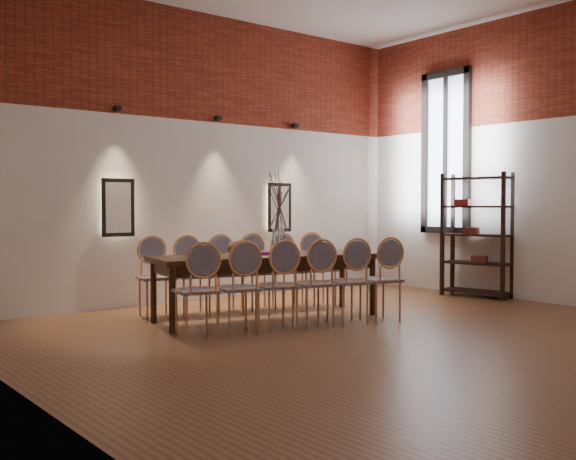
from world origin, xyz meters
TOP-DOWN VIEW (x-y plane):
  - floor at (0.00, 0.00)m, footprint 7.00×7.00m
  - wall_back at (0.00, 3.55)m, footprint 7.00×0.10m
  - wall_left at (-3.55, 0.00)m, footprint 0.10×7.00m
  - wall_right at (3.55, 0.00)m, footprint 0.10×7.00m
  - brick_band_back at (0.00, 3.48)m, footprint 7.00×0.02m
  - brick_band_right at (3.48, 0.00)m, footprint 0.02×7.00m
  - niche_left at (-1.30, 3.45)m, footprint 0.36×0.06m
  - niche_right at (1.30, 3.45)m, footprint 0.36×0.06m
  - spot_fixture_left at (-1.30, 3.42)m, footprint 0.08×0.10m
  - spot_fixture_mid at (0.20, 3.42)m, footprint 0.08×0.10m
  - spot_fixture_right at (1.60, 3.42)m, footprint 0.08×0.10m
  - window_glass at (3.46, 2.00)m, footprint 0.02×0.78m
  - window_frame at (3.44, 2.00)m, footprint 0.08×0.90m
  - window_mullion at (3.44, 2.00)m, footprint 0.06×0.06m
  - dining_table at (-0.25, 1.68)m, footprint 2.78×1.37m
  - chair_near_a at (-1.48, 1.20)m, footprint 0.52×0.52m
  - chair_near_b at (-1.04, 1.12)m, footprint 0.52×0.52m
  - chair_near_c at (-0.61, 1.03)m, footprint 0.52×0.52m
  - chair_near_d at (-0.17, 0.94)m, footprint 0.52×0.52m
  - chair_near_e at (0.26, 0.85)m, footprint 0.52×0.52m
  - chair_near_f at (0.70, 0.76)m, footprint 0.52×0.52m
  - chair_far_a at (-1.20, 2.59)m, footprint 0.52×0.52m
  - chair_far_b at (-0.76, 2.50)m, footprint 0.52×0.52m
  - chair_far_c at (-0.33, 2.42)m, footprint 0.52×0.52m
  - chair_far_d at (0.11, 2.33)m, footprint 0.52×0.52m
  - chair_far_e at (0.54, 2.24)m, footprint 0.52×0.52m
  - chair_far_f at (0.98, 2.15)m, footprint 0.52×0.52m
  - vase at (-0.10, 1.65)m, footprint 0.14×0.14m
  - dried_branches at (-0.10, 1.65)m, footprint 0.50×0.50m
  - bowl at (-0.64, 1.71)m, footprint 0.24×0.24m
  - book at (-0.23, 1.78)m, footprint 0.29×0.23m
  - shelving_rack at (3.28, 1.30)m, footprint 0.54×1.05m

SIDE VIEW (x-z plane):
  - floor at x=0.00m, z-range -0.02..0.00m
  - dining_table at x=-0.25m, z-range 0.00..0.75m
  - chair_near_a at x=-1.48m, z-range 0.00..0.94m
  - chair_near_b at x=-1.04m, z-range 0.00..0.94m
  - chair_near_c at x=-0.61m, z-range 0.00..0.94m
  - chair_near_d at x=-0.17m, z-range 0.00..0.94m
  - chair_near_e at x=0.26m, z-range 0.00..0.94m
  - chair_near_f at x=0.70m, z-range 0.00..0.94m
  - chair_far_a at x=-1.20m, z-range 0.00..0.94m
  - chair_far_b at x=-0.76m, z-range 0.00..0.94m
  - chair_far_c at x=-0.33m, z-range 0.00..0.94m
  - chair_far_d at x=0.11m, z-range 0.00..0.94m
  - chair_far_e at x=0.54m, z-range 0.00..0.94m
  - chair_far_f at x=0.98m, z-range 0.00..0.94m
  - book at x=-0.23m, z-range 0.75..0.78m
  - bowl at x=-0.64m, z-range 0.75..0.93m
  - vase at x=-0.10m, z-range 0.75..1.05m
  - shelving_rack at x=3.28m, z-range 0.00..1.80m
  - niche_left at x=-1.30m, z-range 0.97..1.63m
  - niche_right at x=1.30m, z-range 0.97..1.63m
  - dried_branches at x=-0.10m, z-range 1.00..1.70m
  - wall_back at x=0.00m, z-range 0.00..4.00m
  - wall_left at x=-3.55m, z-range 0.00..4.00m
  - wall_right at x=3.55m, z-range 0.00..4.00m
  - window_glass at x=3.46m, z-range 0.96..3.34m
  - window_frame at x=3.44m, z-range 0.90..3.40m
  - window_mullion at x=3.44m, z-range 0.95..3.35m
  - spot_fixture_left at x=-1.30m, z-range 2.51..2.59m
  - spot_fixture_mid at x=0.20m, z-range 2.51..2.59m
  - spot_fixture_right at x=1.60m, z-range 2.51..2.59m
  - brick_band_back at x=0.00m, z-range 2.50..4.00m
  - brick_band_right at x=3.48m, z-range 2.50..4.00m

